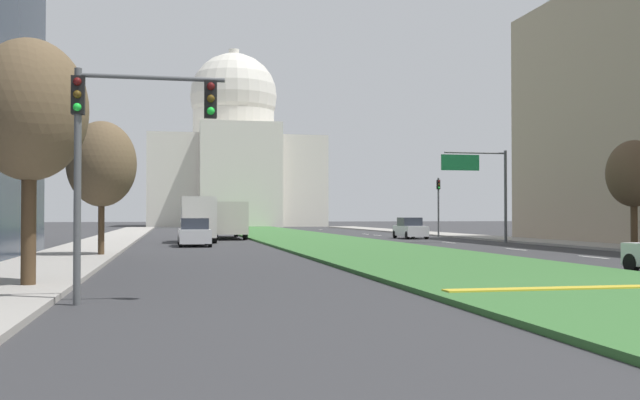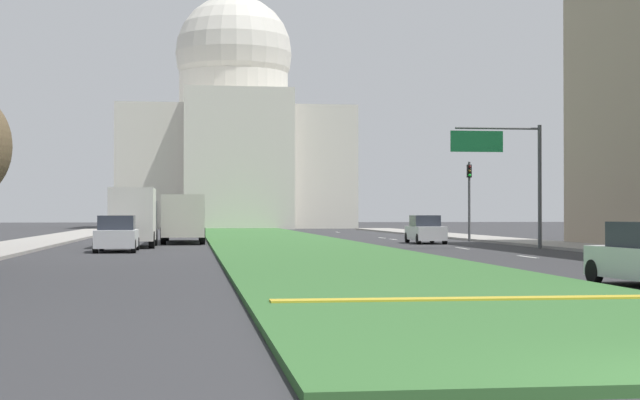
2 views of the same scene
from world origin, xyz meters
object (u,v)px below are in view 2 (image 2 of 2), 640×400
box_truck_delivery (134,217)px  city_bus (183,215)px  capitol_building (234,138)px  sedan_midblock (117,235)px  overhead_guide_sign (508,161)px  sedan_distant (425,230)px  traffic_light_far_right (469,191)px

box_truck_delivery → city_bus: (2.63, 8.24, 0.09)m
box_truck_delivery → city_bus: bearing=72.3°
capitol_building → sedan_midblock: capitol_building is taller
overhead_guide_sign → sedan_distant: overhead_guide_sign is taller
sedan_distant → traffic_light_far_right: bearing=40.6°
traffic_light_far_right → city_bus: (-18.44, 0.40, -1.54)m
sedan_distant → city_bus: 15.20m
box_truck_delivery → sedan_midblock: bearing=-94.1°
sedan_midblock → traffic_light_far_right: bearing=33.0°
capitol_building → sedan_midblock: size_ratio=6.78×
box_truck_delivery → city_bus: size_ratio=0.58×
box_truck_delivery → traffic_light_far_right: bearing=20.4°
traffic_light_far_right → overhead_guide_sign: size_ratio=0.80×
capitol_building → box_truck_delivery: bearing=-96.8°
traffic_light_far_right → box_truck_delivery: size_ratio=0.81×
sedan_midblock → capitol_building: bearing=83.5°
city_bus → box_truck_delivery: bearing=-107.7°
box_truck_delivery → city_bus: 8.65m
box_truck_delivery → city_bus: box_truck_delivery is taller
overhead_guide_sign → sedan_midblock: bearing=-175.8°
overhead_guide_sign → city_bus: (-16.91, 12.94, -2.84)m
sedan_distant → box_truck_delivery: size_ratio=0.72×
box_truck_delivery → sedan_distant: bearing=15.0°
capitol_building → sedan_distant: size_ratio=6.69×
overhead_guide_sign → box_truck_delivery: size_ratio=1.02×
sedan_midblock → box_truck_delivery: box_truck_delivery is taller
sedan_midblock → overhead_guide_sign: bearing=4.2°
overhead_guide_sign → sedan_distant: (-2.17, 9.36, -3.80)m
capitol_building → traffic_light_far_right: 66.65m
overhead_guide_sign → traffic_light_far_right: bearing=83.0°
sedan_midblock → sedan_distant: (17.81, 10.82, -0.01)m
traffic_light_far_right → sedan_distant: (-3.70, -3.18, -2.51)m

